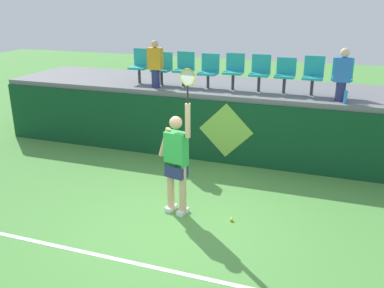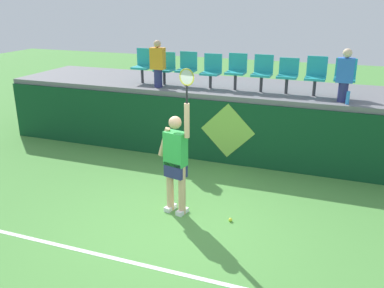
% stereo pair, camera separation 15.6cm
% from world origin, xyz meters
% --- Properties ---
extents(ground_plane, '(40.00, 40.00, 0.00)m').
position_xyz_m(ground_plane, '(0.00, 0.00, 0.00)').
color(ground_plane, '#519342').
extents(court_back_wall, '(11.89, 0.20, 1.47)m').
position_xyz_m(court_back_wall, '(0.00, 3.10, 0.73)').
color(court_back_wall, '#0F4223').
rests_on(court_back_wall, ground_plane).
extents(spectator_platform, '(11.89, 2.44, 0.12)m').
position_xyz_m(spectator_platform, '(0.00, 4.27, 1.53)').
color(spectator_platform, slate).
rests_on(spectator_platform, court_back_wall).
extents(court_baseline_stripe, '(10.71, 0.08, 0.01)m').
position_xyz_m(court_baseline_stripe, '(0.00, -1.20, 0.00)').
color(court_baseline_stripe, white).
rests_on(court_baseline_stripe, ground_plane).
extents(tennis_player, '(0.74, 0.34, 2.61)m').
position_xyz_m(tennis_player, '(-0.13, 0.46, 1.01)').
color(tennis_player, white).
rests_on(tennis_player, ground_plane).
extents(tennis_ball, '(0.07, 0.07, 0.07)m').
position_xyz_m(tennis_ball, '(0.87, 0.46, 0.03)').
color(tennis_ball, '#D1E533').
rests_on(tennis_ball, ground_plane).
extents(water_bottle, '(0.07, 0.07, 0.27)m').
position_xyz_m(water_bottle, '(2.54, 3.21, 1.72)').
color(water_bottle, '#338CE5').
rests_on(water_bottle, spectator_platform).
extents(stadium_chair_0, '(0.44, 0.42, 0.85)m').
position_xyz_m(stadium_chair_0, '(-2.44, 3.86, 2.06)').
color(stadium_chair_0, '#38383D').
rests_on(stadium_chair_0, spectator_platform).
extents(stadium_chair_1, '(0.44, 0.42, 0.78)m').
position_xyz_m(stadium_chair_1, '(-1.82, 3.85, 2.02)').
color(stadium_chair_1, '#38383D').
rests_on(stadium_chair_1, spectator_platform).
extents(stadium_chair_2, '(0.44, 0.42, 0.82)m').
position_xyz_m(stadium_chair_2, '(-1.24, 3.85, 2.04)').
color(stadium_chair_2, '#38383D').
rests_on(stadium_chair_2, spectator_platform).
extents(stadium_chair_3, '(0.44, 0.42, 0.80)m').
position_xyz_m(stadium_chair_3, '(-0.61, 3.86, 2.02)').
color(stadium_chair_3, '#38383D').
rests_on(stadium_chair_3, spectator_platform).
extents(stadium_chair_4, '(0.44, 0.42, 0.84)m').
position_xyz_m(stadium_chair_4, '(0.01, 3.85, 2.06)').
color(stadium_chair_4, '#38383D').
rests_on(stadium_chair_4, spectator_platform).
extents(stadium_chair_5, '(0.44, 0.42, 0.83)m').
position_xyz_m(stadium_chair_5, '(0.63, 3.85, 2.05)').
color(stadium_chair_5, '#38383D').
rests_on(stadium_chair_5, spectator_platform).
extents(stadium_chair_6, '(0.44, 0.42, 0.79)m').
position_xyz_m(stadium_chair_6, '(1.21, 3.85, 2.04)').
color(stadium_chair_6, '#38383D').
rests_on(stadium_chair_6, spectator_platform).
extents(stadium_chair_7, '(0.44, 0.42, 0.85)m').
position_xyz_m(stadium_chair_7, '(1.82, 3.86, 2.06)').
color(stadium_chair_7, '#38383D').
rests_on(stadium_chair_7, spectator_platform).
extents(stadium_chair_8, '(0.44, 0.42, 0.83)m').
position_xyz_m(stadium_chair_8, '(2.42, 3.85, 2.06)').
color(stadium_chair_8, '#38383D').
rests_on(stadium_chair_8, spectator_platform).
extents(spectator_0, '(0.34, 0.20, 1.10)m').
position_xyz_m(spectator_0, '(2.42, 3.41, 2.16)').
color(spectator_0, navy).
rests_on(spectator_0, spectator_platform).
extents(spectator_1, '(0.34, 0.20, 1.12)m').
position_xyz_m(spectator_1, '(-1.82, 3.42, 2.17)').
color(spectator_1, navy).
rests_on(spectator_1, spectator_platform).
extents(wall_signage_mount, '(1.27, 0.01, 1.44)m').
position_xyz_m(wall_signage_mount, '(0.08, 2.99, 0.00)').
color(wall_signage_mount, '#0F4223').
rests_on(wall_signage_mount, ground_plane).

